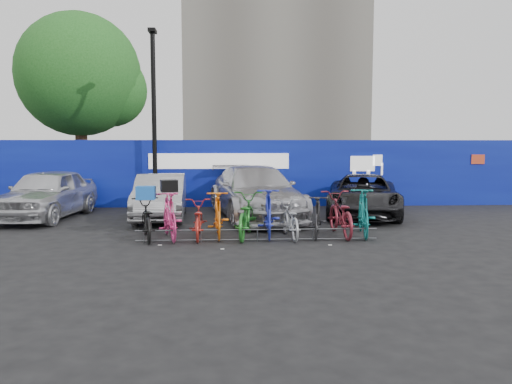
{
  "coord_description": "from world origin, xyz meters",
  "views": [
    {
      "loc": [
        -0.65,
        -11.97,
        2.25
      ],
      "look_at": [
        0.11,
        2.0,
        0.91
      ],
      "focal_mm": 35.0,
      "sensor_mm": 36.0,
      "label": 1
    }
  ],
  "objects": [
    {
      "name": "car_0",
      "position": [
        -6.15,
        3.35,
        0.76
      ],
      "size": [
        2.21,
        4.61,
        1.52
      ],
      "primitive_type": "imported",
      "rotation": [
        0.0,
        0.0,
        -0.09
      ],
      "color": "silver",
      "rests_on": "ground"
    },
    {
      "name": "bike_6",
      "position": [
        0.8,
        -0.19,
        0.45
      ],
      "size": [
        0.73,
        1.74,
        0.89
      ],
      "primitive_type": "imported",
      "rotation": [
        0.0,
        0.0,
        3.22
      ],
      "color": "#A1A5A9",
      "rests_on": "ground"
    },
    {
      "name": "bike_9",
      "position": [
        2.63,
        -0.03,
        0.59
      ],
      "size": [
        0.86,
        2.02,
        1.18
      ],
      "primitive_type": "imported",
      "rotation": [
        0.0,
        0.0,
        2.98
      ],
      "color": "#117370",
      "rests_on": "ground"
    },
    {
      "name": "ground",
      "position": [
        0.0,
        0.0,
        0.0
      ],
      "size": [
        100.0,
        100.0,
        0.0
      ],
      "primitive_type": "plane",
      "color": "black",
      "rests_on": "ground"
    },
    {
      "name": "car_3",
      "position": [
        3.56,
        3.36,
        0.65
      ],
      "size": [
        3.22,
        5.07,
        1.3
      ],
      "primitive_type": "imported",
      "rotation": [
        0.0,
        0.0,
        -0.24
      ],
      "color": "black",
      "rests_on": "ground"
    },
    {
      "name": "tree",
      "position": [
        -6.77,
        10.06,
        5.07
      ],
      "size": [
        5.4,
        5.2,
        7.8
      ],
      "color": "#382314",
      "rests_on": "ground"
    },
    {
      "name": "cargo_topcase",
      "position": [
        -2.06,
        -0.18,
        1.27
      ],
      "size": [
        0.45,
        0.43,
        0.28
      ],
      "primitive_type": "cube",
      "rotation": [
        0.0,
        0.0,
        0.24
      ],
      "color": "black",
      "rests_on": "bike_1"
    },
    {
      "name": "bike_7",
      "position": [
        1.49,
        -0.07,
        0.5
      ],
      "size": [
        0.81,
        1.72,
        1.0
      ],
      "primitive_type": "imported",
      "rotation": [
        0.0,
        0.0,
        2.93
      ],
      "color": "#232325",
      "rests_on": "ground"
    },
    {
      "name": "bike_1",
      "position": [
        -2.06,
        -0.18,
        0.57
      ],
      "size": [
        0.99,
        1.95,
        1.13
      ],
      "primitive_type": "imported",
      "rotation": [
        0.0,
        0.0,
        3.4
      ],
      "color": "#EC3682",
      "rests_on": "ground"
    },
    {
      "name": "bike_4",
      "position": [
        -0.26,
        -0.08,
        0.53
      ],
      "size": [
        1.03,
        2.12,
        1.07
      ],
      "primitive_type": "imported",
      "rotation": [
        0.0,
        0.0,
        2.98
      ],
      "color": "#227523",
      "rests_on": "ground"
    },
    {
      "name": "car_2",
      "position": [
        0.15,
        3.16,
        0.79
      ],
      "size": [
        3.16,
        5.76,
        1.58
      ],
      "primitive_type": "imported",
      "rotation": [
        0.0,
        0.0,
        0.18
      ],
      "color": "#BDBCC2",
      "rests_on": "ground"
    },
    {
      "name": "bike_8",
      "position": [
        2.07,
        0.02,
        0.54
      ],
      "size": [
        0.79,
        2.06,
        1.07
      ],
      "primitive_type": "imported",
      "rotation": [
        0.0,
        0.0,
        3.18
      ],
      "color": "maroon",
      "rests_on": "ground"
    },
    {
      "name": "bike_3",
      "position": [
        -0.92,
        -0.01,
        0.56
      ],
      "size": [
        0.63,
        1.89,
        1.12
      ],
      "primitive_type": "imported",
      "rotation": [
        0.0,
        0.0,
        3.2
      ],
      "color": "orange",
      "rests_on": "ground"
    },
    {
      "name": "car_1",
      "position": [
        -2.71,
        3.1,
        0.67
      ],
      "size": [
        1.66,
        4.16,
        1.35
      ],
      "primitive_type": "imported",
      "rotation": [
        0.0,
        0.0,
        0.06
      ],
      "color": "#A7A8AC",
      "rests_on": "ground"
    },
    {
      "name": "lamppost",
      "position": [
        -3.2,
        5.4,
        3.27
      ],
      "size": [
        0.25,
        0.5,
        6.11
      ],
      "color": "black",
      "rests_on": "ground"
    },
    {
      "name": "bike_rack",
      "position": [
        -0.0,
        -0.6,
        0.16
      ],
      "size": [
        5.6,
        0.03,
        0.3
      ],
      "color": "#595B60",
      "rests_on": "ground"
    },
    {
      "name": "bike_0",
      "position": [
        -2.6,
        -0.19,
        0.48
      ],
      "size": [
        1.02,
        1.91,
        0.96
      ],
      "primitive_type": "imported",
      "rotation": [
        0.0,
        0.0,
        3.36
      ],
      "color": "black",
      "rests_on": "ground"
    },
    {
      "name": "bike_2",
      "position": [
        -1.4,
        -0.12,
        0.46
      ],
      "size": [
        0.67,
        1.75,
        0.91
      ],
      "primitive_type": "imported",
      "rotation": [
        0.0,
        0.0,
        3.18
      ],
      "color": "#B42A21",
      "rests_on": "ground"
    },
    {
      "name": "bike_5",
      "position": [
        0.3,
        -0.01,
        0.59
      ],
      "size": [
        0.65,
        1.99,
        1.18
      ],
      "primitive_type": "imported",
      "rotation": [
        0.0,
        0.0,
        3.09
      ],
      "color": "#212DB8",
      "rests_on": "ground"
    },
    {
      "name": "cargo_crate",
      "position": [
        -2.6,
        -0.19,
        1.11
      ],
      "size": [
        0.44,
        0.34,
        0.31
      ],
      "primitive_type": "cube",
      "rotation": [
        0.0,
        0.0,
        0.03
      ],
      "color": "blue",
      "rests_on": "bike_0"
    },
    {
      "name": "hoarding",
      "position": [
        0.01,
        6.0,
        1.2
      ],
      "size": [
        22.0,
        0.18,
        2.4
      ],
      "color": "#0A1489",
      "rests_on": "ground"
    }
  ]
}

